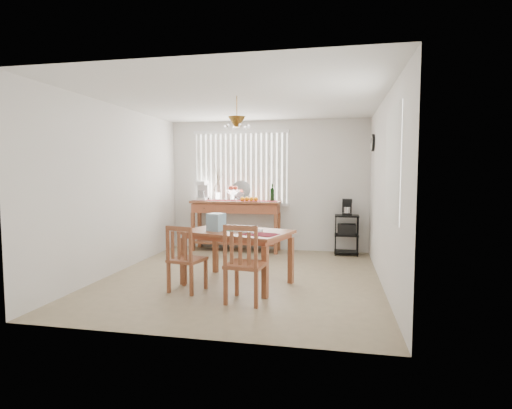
% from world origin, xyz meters
% --- Properties ---
extents(ground, '(4.00, 4.50, 0.01)m').
position_xyz_m(ground, '(0.00, 0.00, -0.01)').
color(ground, '#9C8A69').
extents(room_shell, '(4.20, 4.70, 2.70)m').
position_xyz_m(room_shell, '(0.00, 0.02, 1.69)').
color(room_shell, white).
rests_on(room_shell, ground).
extents(sideboard, '(1.78, 0.50, 1.00)m').
position_xyz_m(sideboard, '(-0.58, 1.98, 0.75)').
color(sideboard, brown).
rests_on(sideboard, ground).
extents(sideboard_items, '(1.69, 0.43, 0.77)m').
position_xyz_m(sideboard_items, '(-0.87, 2.00, 1.15)').
color(sideboard_items, maroon).
rests_on(sideboard_items, sideboard).
extents(wire_cart, '(0.45, 0.36, 0.76)m').
position_xyz_m(wire_cart, '(1.57, 2.00, 0.46)').
color(wire_cart, black).
rests_on(wire_cart, ground).
extents(cart_items, '(0.18, 0.21, 0.31)m').
position_xyz_m(cart_items, '(1.57, 2.01, 0.90)').
color(cart_items, black).
rests_on(cart_items, wire_cart).
extents(dining_table, '(1.62, 1.29, 0.75)m').
position_xyz_m(dining_table, '(0.01, -0.35, 0.67)').
color(dining_table, brown).
rests_on(dining_table, ground).
extents(table_items, '(1.06, 0.80, 0.24)m').
position_xyz_m(table_items, '(-0.15, -0.42, 0.84)').
color(table_items, '#167C60').
rests_on(table_items, dining_table).
extents(chair_left, '(0.49, 0.49, 0.88)m').
position_xyz_m(chair_left, '(-0.56, -0.84, 0.43)').
color(chair_left, brown).
rests_on(chair_left, ground).
extents(chair_right, '(0.49, 0.49, 0.96)m').
position_xyz_m(chair_right, '(0.30, -1.14, 0.47)').
color(chair_right, brown).
rests_on(chair_right, ground).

